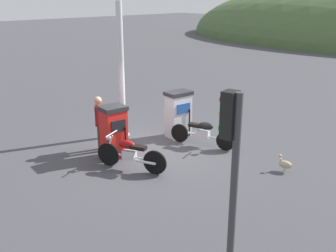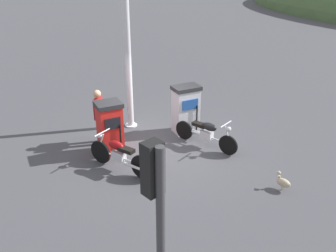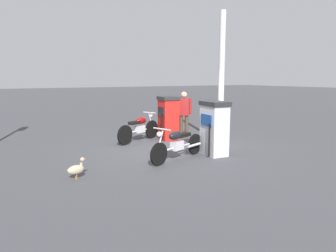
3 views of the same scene
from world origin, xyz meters
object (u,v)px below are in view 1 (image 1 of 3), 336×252
Objects in this scene: motorcycle_near_pump at (130,153)px; motorcycle_far_pump at (203,132)px; wandering_duck at (285,164)px; roadside_traffic_light at (231,156)px; attendant_person at (99,120)px; fuel_pump_near at (114,131)px; canopy_support_pole at (121,74)px; fuel_pump_far at (178,114)px.

motorcycle_far_pump is (0.15, 2.72, -0.02)m from motorcycle_near_pump.
motorcycle_near_pump is 4.14× the size of wandering_duck.
motorcycle_far_pump is 6.31m from roadside_traffic_light.
wandering_duck is at bearing 31.20° from attendant_person.
fuel_pump_near is at bearing 163.15° from roadside_traffic_light.
roadside_traffic_light is (6.24, -1.64, 1.26)m from attendant_person.
wandering_duck is at bearing 45.63° from motorcycle_near_pump.
motorcycle_far_pump reaches higher than wandering_duck.
attendant_person is 0.52× the size of roadside_traffic_light.
motorcycle_near_pump is 0.94× the size of motorcycle_far_pump.
motorcycle_near_pump is at bearing 162.02° from roadside_traffic_light.
wandering_duck is (4.61, 2.79, -0.75)m from attendant_person.
motorcycle_near_pump reaches higher than motorcycle_far_pump.
motorcycle_near_pump is at bearing -32.56° from canopy_support_pole.
fuel_pump_far reaches higher than wandering_duck.
roadside_traffic_light is (4.37, -4.19, 1.77)m from motorcycle_far_pump.
fuel_pump_near is at bearing -90.00° from fuel_pump_far.
motorcycle_far_pump is at bearing -3.16° from fuel_pump_far.
roadside_traffic_light is at bearing -43.81° from motorcycle_far_pump.
attendant_person is (-1.71, 0.17, 0.49)m from motorcycle_near_pump.
motorcycle_far_pump is at bearing 136.19° from roadside_traffic_light.
roadside_traffic_light is 0.74× the size of canopy_support_pole.
fuel_pump_far is at bearing 75.34° from attendant_person.
fuel_pump_near reaches higher than wandering_duck.
roadside_traffic_light reaches higher than motorcycle_far_pump.
fuel_pump_near is 0.47× the size of roadside_traffic_light.
fuel_pump_far is at bearing 110.24° from motorcycle_near_pump.
wandering_duck is 0.11× the size of canopy_support_pole.
fuel_pump_near is at bearing 168.28° from motorcycle_near_pump.
roadside_traffic_light is at bearing -69.88° from wandering_duck.
canopy_support_pole reaches higher than motorcycle_far_pump.
wandering_duck is 5.75m from canopy_support_pole.
motorcycle_far_pump is 3.22m from canopy_support_pole.
wandering_duck is at bearing 110.12° from roadside_traffic_light.
motorcycle_far_pump is at bearing -174.97° from wandering_duck.
motorcycle_near_pump is (1.03, -0.21, -0.30)m from fuel_pump_near.
motorcycle_far_pump is 0.63× the size of roadside_traffic_light.
fuel_pump_near is at bearing -115.23° from motorcycle_far_pump.
fuel_pump_near is 1.00× the size of fuel_pump_far.
wandering_duck is (2.75, 0.24, -0.24)m from motorcycle_far_pump.
attendant_person is (-0.69, -0.04, 0.19)m from fuel_pump_near.
fuel_pump_near is 0.71m from attendant_person.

